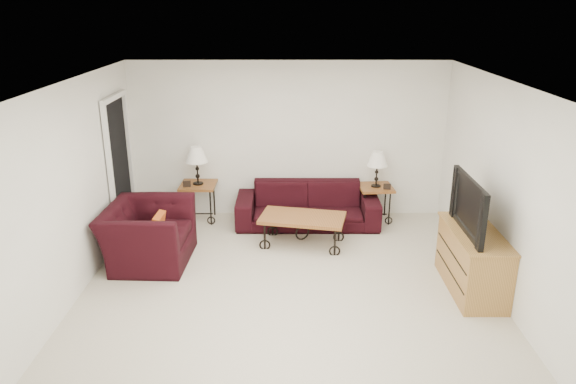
# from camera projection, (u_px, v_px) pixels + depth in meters

# --- Properties ---
(ground) EXTENTS (5.00, 5.00, 0.00)m
(ground) POSITION_uv_depth(u_px,v_px,m) (288.00, 287.00, 6.67)
(ground) COLOR beige
(ground) RESTS_ON ground
(wall_back) EXTENTS (5.00, 0.02, 2.50)m
(wall_back) POSITION_uv_depth(u_px,v_px,m) (288.00, 140.00, 8.62)
(wall_back) COLOR white
(wall_back) RESTS_ON ground
(wall_front) EXTENTS (5.00, 0.02, 2.50)m
(wall_front) POSITION_uv_depth(u_px,v_px,m) (287.00, 306.00, 3.90)
(wall_front) COLOR white
(wall_front) RESTS_ON ground
(wall_left) EXTENTS (0.02, 5.00, 2.50)m
(wall_left) POSITION_uv_depth(u_px,v_px,m) (73.00, 191.00, 6.27)
(wall_left) COLOR white
(wall_left) RESTS_ON ground
(wall_right) EXTENTS (0.02, 5.00, 2.50)m
(wall_right) POSITION_uv_depth(u_px,v_px,m) (503.00, 192.00, 6.25)
(wall_right) COLOR white
(wall_right) RESTS_ON ground
(ceiling) EXTENTS (5.00, 5.00, 0.00)m
(ceiling) POSITION_uv_depth(u_px,v_px,m) (288.00, 83.00, 5.85)
(ceiling) COLOR white
(ceiling) RESTS_ON wall_back
(doorway) EXTENTS (0.08, 0.94, 2.04)m
(doorway) POSITION_uv_depth(u_px,v_px,m) (120.00, 169.00, 7.90)
(doorway) COLOR black
(doorway) RESTS_ON ground
(sofa) EXTENTS (2.22, 0.87, 0.65)m
(sofa) POSITION_uv_depth(u_px,v_px,m) (307.00, 205.00, 8.47)
(sofa) COLOR black
(sofa) RESTS_ON ground
(side_table_left) EXTENTS (0.56, 0.56, 0.61)m
(side_table_left) POSITION_uv_depth(u_px,v_px,m) (199.00, 202.00, 8.65)
(side_table_left) COLOR #985226
(side_table_left) RESTS_ON ground
(side_table_right) EXTENTS (0.56, 0.56, 0.57)m
(side_table_right) POSITION_uv_depth(u_px,v_px,m) (375.00, 203.00, 8.65)
(side_table_right) COLOR #985226
(side_table_right) RESTS_ON ground
(lamp_left) EXTENTS (0.35, 0.35, 0.61)m
(lamp_left) POSITION_uv_depth(u_px,v_px,m) (197.00, 166.00, 8.45)
(lamp_left) COLOR black
(lamp_left) RESTS_ON side_table_left
(lamp_right) EXTENTS (0.35, 0.35, 0.57)m
(lamp_right) POSITION_uv_depth(u_px,v_px,m) (377.00, 169.00, 8.46)
(lamp_right) COLOR black
(lamp_right) RESTS_ON side_table_right
(photo_frame_left) EXTENTS (0.12, 0.04, 0.10)m
(photo_frame_left) POSITION_uv_depth(u_px,v_px,m) (187.00, 184.00, 8.39)
(photo_frame_left) COLOR black
(photo_frame_left) RESTS_ON side_table_left
(photo_frame_right) EXTENTS (0.12, 0.03, 0.10)m
(photo_frame_right) POSITION_uv_depth(u_px,v_px,m) (387.00, 187.00, 8.40)
(photo_frame_right) COLOR black
(photo_frame_right) RESTS_ON side_table_right
(coffee_table) EXTENTS (1.29, 0.87, 0.45)m
(coffee_table) POSITION_uv_depth(u_px,v_px,m) (302.00, 231.00, 7.76)
(coffee_table) COLOR #985226
(coffee_table) RESTS_ON ground
(armchair) EXTENTS (1.11, 1.26, 0.79)m
(armchair) POSITION_uv_depth(u_px,v_px,m) (148.00, 234.00, 7.22)
(armchair) COLOR black
(armchair) RESTS_ON ground
(throw_pillow) EXTENTS (0.11, 0.36, 0.36)m
(throw_pillow) POSITION_uv_depth(u_px,v_px,m) (158.00, 227.00, 7.13)
(throw_pillow) COLOR #CA5219
(throw_pillow) RESTS_ON armchair
(tv_stand) EXTENTS (0.53, 1.27, 0.76)m
(tv_stand) POSITION_uv_depth(u_px,v_px,m) (473.00, 261.00, 6.50)
(tv_stand) COLOR #B68843
(tv_stand) RESTS_ON ground
(television) EXTENTS (0.15, 1.14, 0.66)m
(television) POSITION_uv_depth(u_px,v_px,m) (478.00, 206.00, 6.27)
(television) COLOR black
(television) RESTS_ON tv_stand
(backpack) EXTENTS (0.36, 0.29, 0.42)m
(backpack) POSITION_uv_depth(u_px,v_px,m) (343.00, 216.00, 8.32)
(backpack) COLOR black
(backpack) RESTS_ON ground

